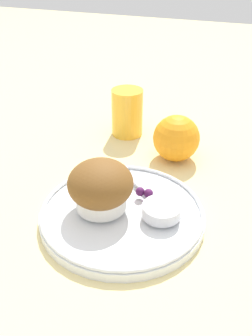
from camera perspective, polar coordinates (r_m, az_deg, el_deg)
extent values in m
plane|color=beige|center=(0.57, -0.77, -8.06)|extent=(3.00, 3.00, 0.00)
cylinder|color=white|center=(0.57, -0.65, -7.17)|extent=(0.25, 0.25, 0.01)
torus|color=white|center=(0.56, -0.66, -6.39)|extent=(0.24, 0.24, 0.01)
cylinder|color=silver|center=(0.55, -3.90, -4.59)|extent=(0.08, 0.08, 0.03)
ellipsoid|color=brown|center=(0.54, -4.00, -2.47)|extent=(0.10, 0.10, 0.07)
cylinder|color=silver|center=(0.55, 5.42, -6.45)|extent=(0.06, 0.06, 0.02)
cylinder|color=silver|center=(0.54, 5.46, -5.90)|extent=(0.05, 0.05, 0.00)
sphere|color=#4C194C|center=(0.58, 2.16, -3.62)|extent=(0.01, 0.01, 0.01)
sphere|color=#4C194C|center=(0.58, 3.44, -3.88)|extent=(0.01, 0.01, 0.01)
cube|color=silver|center=(0.60, 2.95, -3.08)|extent=(0.14, 0.10, 0.00)
sphere|color=orange|center=(0.70, 7.67, 4.51)|extent=(0.09, 0.09, 0.09)
cylinder|color=gold|center=(0.79, 0.18, 8.46)|extent=(0.06, 0.06, 0.10)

